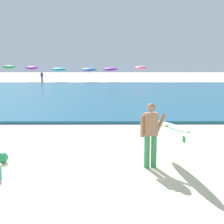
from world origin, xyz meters
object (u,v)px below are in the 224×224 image
object	(u,v)px
beach_umbrella_3	(89,69)
beach_ball	(3,158)
beach_umbrella_0	(9,67)
surfer_with_board	(160,129)
beach_umbrella_5	(141,68)
beachgoer_near_row_left	(42,77)
beach_umbrella_1	(32,68)
beach_umbrella_4	(110,69)
beach_umbrella_2	(59,69)

from	to	relation	value
beach_umbrella_3	beach_ball	size ratio (longest dim) A/B	6.95
beach_ball	beach_umbrella_0	bearing A→B (deg)	107.39
surfer_with_board	beach_umbrella_5	size ratio (longest dim) A/B	1.18
beachgoer_near_row_left	beach_ball	distance (m)	34.22
beach_umbrella_0	beach_umbrella_3	distance (m)	12.04
beach_umbrella_1	beach_umbrella_4	world-z (taller)	beach_umbrella_1
beach_umbrella_0	beach_umbrella_3	size ratio (longest dim) A/B	1.14
beach_umbrella_2	beach_umbrella_0	bearing A→B (deg)	160.38
beach_umbrella_3	beach_umbrella_4	world-z (taller)	beach_umbrella_4
beach_umbrella_0	beach_umbrella_4	bearing A→B (deg)	-9.69
beachgoer_near_row_left	beach_umbrella_0	bearing A→B (deg)	149.14
beach_umbrella_1	beach_umbrella_3	bearing A→B (deg)	-8.06
surfer_with_board	beachgoer_near_row_left	world-z (taller)	surfer_with_board
beach_umbrella_3	beach_umbrella_5	bearing A→B (deg)	20.80
beach_umbrella_4	beach_umbrella_5	distance (m)	5.15
beach_umbrella_5	beach_umbrella_2	bearing A→B (deg)	-166.33
beach_umbrella_2	beach_umbrella_5	bearing A→B (deg)	13.67
beach_umbrella_4	beach_ball	world-z (taller)	beach_umbrella_4
beach_umbrella_5	beachgoer_near_row_left	bearing A→B (deg)	-166.55
surfer_with_board	beach_umbrella_4	size ratio (longest dim) A/B	1.28
beach_umbrella_2	beachgoer_near_row_left	distance (m)	2.52
beach_umbrella_1	beach_umbrella_5	distance (m)	15.54
beach_umbrella_0	beach_umbrella_4	xyz separation A→B (m)	(14.64, -2.50, -0.28)
beach_umbrella_3	beachgoer_near_row_left	distance (m)	6.42
beach_umbrella_3	beach_umbrella_4	distance (m)	2.94
beachgoer_near_row_left	beach_ball	world-z (taller)	beachgoer_near_row_left
beach_umbrella_1	beach_umbrella_4	size ratio (longest dim) A/B	1.08
beach_umbrella_3	beach_umbrella_5	world-z (taller)	beach_umbrella_5
beach_ball	surfer_with_board	bearing A→B (deg)	-4.79
beach_umbrella_1	beach_umbrella_3	distance (m)	8.14
surfer_with_board	beach_umbrella_2	world-z (taller)	beach_umbrella_2
surfer_with_board	beachgoer_near_row_left	distance (m)	35.60
surfer_with_board	beachgoer_near_row_left	bearing A→B (deg)	107.13
surfer_with_board	beach_umbrella_3	xyz separation A→B (m)	(-4.16, 34.49, 0.81)
beach_umbrella_2	beachgoer_near_row_left	bearing A→B (deg)	-167.68
beach_umbrella_4	beach_umbrella_5	size ratio (longest dim) A/B	0.92
surfer_with_board	beach_umbrella_1	xyz separation A→B (m)	(-12.22, 35.63, 0.98)
beach_umbrella_5	beachgoer_near_row_left	distance (m)	14.15
beach_umbrella_4	beachgoer_near_row_left	size ratio (longest dim) A/B	1.35
beach_umbrella_2	beach_ball	size ratio (longest dim) A/B	6.92
surfer_with_board	beach_umbrella_5	bearing A→B (deg)	85.05
beach_umbrella_0	beach_umbrella_1	xyz separation A→B (m)	(3.66, -1.61, -0.11)
beach_umbrella_2	surfer_with_board	bearing A→B (deg)	-76.60
surfer_with_board	beach_umbrella_2	distance (m)	35.49
beach_umbrella_0	surfer_with_board	bearing A→B (deg)	-66.91
beach_umbrella_1	beach_umbrella_5	size ratio (longest dim) A/B	0.99
beach_umbrella_1	beach_ball	xyz separation A→B (m)	(7.89, -35.27, -1.87)
beach_umbrella_5	beach_umbrella_3	bearing A→B (deg)	-159.20
beach_umbrella_5	beach_ball	world-z (taller)	beach_umbrella_5
beach_umbrella_3	beach_umbrella_1	bearing A→B (deg)	171.94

